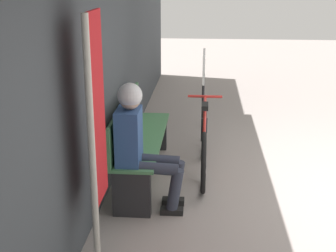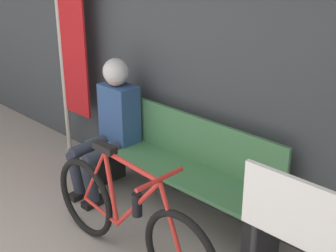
{
  "view_description": "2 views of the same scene",
  "coord_description": "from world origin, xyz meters",
  "px_view_note": "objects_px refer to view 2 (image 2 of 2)",
  "views": [
    {
      "loc": [
        -4.29,
        1.61,
        2.19
      ],
      "look_at": [
        0.4,
        1.99,
        0.64
      ],
      "focal_mm": 50.0,
      "sensor_mm": 36.0,
      "label": 1
    },
    {
      "loc": [
        2.86,
        -0.2,
        2.22
      ],
      "look_at": [
        0.7,
        1.99,
        0.97
      ],
      "focal_mm": 50.0,
      "sensor_mm": 36.0,
      "label": 2
    }
  ],
  "objects_px": {
    "bicycle": "(128,220)",
    "signboard": "(312,240)",
    "park_bench_near": "(178,169)",
    "person_seated": "(111,118)",
    "banner_pole": "(70,51)"
  },
  "relations": [
    {
      "from": "bicycle",
      "to": "person_seated",
      "type": "distance_m",
      "value": 1.15
    },
    {
      "from": "person_seated",
      "to": "banner_pole",
      "type": "relative_size",
      "value": 0.64
    },
    {
      "from": "park_bench_near",
      "to": "person_seated",
      "type": "relative_size",
      "value": 1.49
    },
    {
      "from": "person_seated",
      "to": "signboard",
      "type": "distance_m",
      "value": 2.34
    },
    {
      "from": "bicycle",
      "to": "banner_pole",
      "type": "distance_m",
      "value": 2.1
    },
    {
      "from": "bicycle",
      "to": "signboard",
      "type": "height_order",
      "value": "signboard"
    },
    {
      "from": "park_bench_near",
      "to": "banner_pole",
      "type": "relative_size",
      "value": 0.96
    },
    {
      "from": "park_bench_near",
      "to": "bicycle",
      "type": "xyz_separation_m",
      "value": [
        0.19,
        -0.72,
        -0.07
      ]
    },
    {
      "from": "banner_pole",
      "to": "signboard",
      "type": "xyz_separation_m",
      "value": [
        3.12,
        -0.77,
        -0.28
      ]
    },
    {
      "from": "bicycle",
      "to": "signboard",
      "type": "distance_m",
      "value": 1.44
    },
    {
      "from": "park_bench_near",
      "to": "signboard",
      "type": "distance_m",
      "value": 1.75
    },
    {
      "from": "bicycle",
      "to": "person_seated",
      "type": "relative_size",
      "value": 1.34
    },
    {
      "from": "banner_pole",
      "to": "park_bench_near",
      "type": "bearing_deg",
      "value": -2.88
    },
    {
      "from": "person_seated",
      "to": "banner_pole",
      "type": "height_order",
      "value": "banner_pole"
    },
    {
      "from": "person_seated",
      "to": "park_bench_near",
      "type": "bearing_deg",
      "value": 9.31
    }
  ]
}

